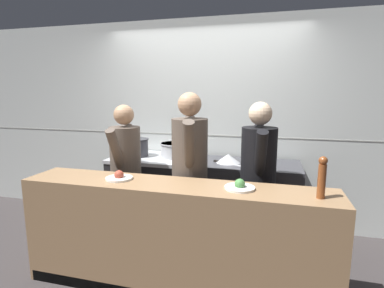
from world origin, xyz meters
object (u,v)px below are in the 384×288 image
(chef_head_cook, at_px, (126,171))
(stock_pot, at_px, (137,147))
(oven_range, at_px, (156,192))
(chefs_knife, at_px, (226,163))
(chef_sous, at_px, (190,171))
(mixing_bowl_steel, at_px, (228,158))
(plated_dish_main, at_px, (119,177))
(pepper_mill, at_px, (322,177))
(sauce_pot, at_px, (174,150))
(chef_line, at_px, (258,178))
(plated_dish_appetiser, at_px, (240,186))

(chef_head_cook, bearing_deg, stock_pot, 101.39)
(oven_range, distance_m, chefs_knife, 1.00)
(chefs_knife, bearing_deg, chef_sous, -116.22)
(mixing_bowl_steel, xyz_separation_m, chef_head_cook, (-1.01, -0.54, -0.08))
(plated_dish_main, distance_m, pepper_mill, 1.63)
(pepper_mill, relative_size, chef_sous, 0.18)
(sauce_pot, bearing_deg, pepper_mill, -38.69)
(chef_line, bearing_deg, plated_dish_main, -161.91)
(mixing_bowl_steel, bearing_deg, stock_pot, 179.18)
(chefs_knife, relative_size, pepper_mill, 1.22)
(chef_head_cook, xyz_separation_m, chef_line, (1.37, 0.01, 0.02))
(plated_dish_appetiser, xyz_separation_m, chef_sous, (-0.53, 0.45, -0.03))
(chefs_knife, height_order, plated_dish_main, plated_dish_main)
(mixing_bowl_steel, relative_size, plated_dish_appetiser, 1.14)
(chefs_knife, xyz_separation_m, plated_dish_appetiser, (0.26, -1.00, 0.06))
(oven_range, bearing_deg, sauce_pot, 10.72)
(oven_range, distance_m, sauce_pot, 0.60)
(chefs_knife, bearing_deg, chef_line, -51.78)
(mixing_bowl_steel, xyz_separation_m, chefs_knife, (-0.02, -0.06, -0.04))
(plated_dish_appetiser, bearing_deg, chef_head_cook, 157.51)
(pepper_mill, xyz_separation_m, chef_head_cook, (-1.83, 0.58, -0.24))
(chef_sous, bearing_deg, mixing_bowl_steel, 51.14)
(sauce_pot, height_order, chef_sous, chef_sous)
(mixing_bowl_steel, relative_size, pepper_mill, 0.89)
(chefs_knife, bearing_deg, plated_dish_appetiser, -75.64)
(plated_dish_appetiser, bearing_deg, stock_pot, 141.91)
(pepper_mill, bearing_deg, sauce_pot, 141.31)
(chefs_knife, distance_m, plated_dish_appetiser, 1.03)
(stock_pot, bearing_deg, plated_dish_appetiser, -38.09)
(chef_sous, bearing_deg, plated_dish_main, -152.30)
(plated_dish_appetiser, bearing_deg, chef_sous, 139.86)
(stock_pot, bearing_deg, chef_head_cook, -77.53)
(chefs_knife, bearing_deg, sauce_pot, 168.48)
(pepper_mill, height_order, chef_head_cook, chef_head_cook)
(sauce_pot, relative_size, plated_dish_appetiser, 1.45)
(pepper_mill, distance_m, chef_head_cook, 1.94)
(stock_pot, bearing_deg, chefs_knife, -3.87)
(stock_pot, xyz_separation_m, pepper_mill, (1.96, -1.14, 0.08))
(stock_pot, bearing_deg, mixing_bowl_steel, -0.82)
(pepper_mill, height_order, chef_line, chef_line)
(chef_head_cook, bearing_deg, pepper_mill, -18.64)
(chef_head_cook, bearing_deg, chefs_knife, 24.86)
(chef_sous, bearing_deg, sauce_pot, 105.41)
(chefs_knife, distance_m, chef_sous, 0.62)
(sauce_pot, height_order, chefs_knife, sauce_pot)
(oven_range, height_order, mixing_bowl_steel, mixing_bowl_steel)
(oven_range, xyz_separation_m, chefs_knife, (0.89, -0.09, 0.45))
(pepper_mill, bearing_deg, chef_line, 128.28)
(plated_dish_main, xyz_separation_m, pepper_mill, (1.63, -0.06, 0.14))
(stock_pot, distance_m, chef_head_cook, 0.59)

